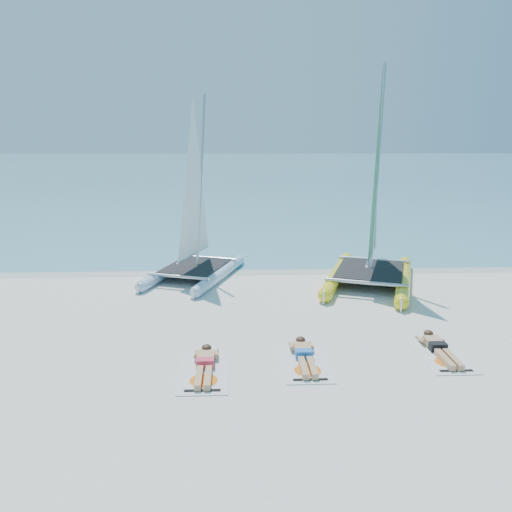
{
  "coord_description": "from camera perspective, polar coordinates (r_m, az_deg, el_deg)",
  "views": [
    {
      "loc": [
        -1.55,
        -11.91,
        4.76
      ],
      "look_at": [
        -1.0,
        1.2,
        1.57
      ],
      "focal_mm": 35.0,
      "sensor_mm": 36.0,
      "label": 1
    }
  ],
  "objects": [
    {
      "name": "ground",
      "position": [
        12.92,
        4.7,
        -7.99
      ],
      "size": [
        140.0,
        140.0,
        0.0
      ],
      "primitive_type": "plane",
      "color": "silver",
      "rests_on": "ground"
    },
    {
      "name": "sea",
      "position": [
        75.08,
        -1.23,
        10.05
      ],
      "size": [
        140.0,
        115.0,
        0.01
      ],
      "primitive_type": "cube",
      "color": "#77C0C6",
      "rests_on": "ground"
    },
    {
      "name": "wet_sand_strip",
      "position": [
        18.12,
        2.59,
        -1.56
      ],
      "size": [
        140.0,
        1.4,
        0.01
      ],
      "primitive_type": "cube",
      "color": "beige",
      "rests_on": "ground"
    },
    {
      "name": "catamaran_blue",
      "position": [
        16.93,
        -7.05,
        3.8
      ],
      "size": [
        3.6,
        5.09,
        6.31
      ],
      "rotation": [
        0.0,
        0.0,
        -0.33
      ],
      "color": "silver",
      "rests_on": "ground"
    },
    {
      "name": "catamaran_yellow",
      "position": [
        16.92,
        13.4,
        4.95
      ],
      "size": [
        4.22,
        5.9,
        7.3
      ],
      "rotation": [
        0.0,
        0.0,
        -0.35
      ],
      "color": "yellow",
      "rests_on": "ground"
    },
    {
      "name": "towel_a",
      "position": [
        10.56,
        -5.89,
        -13.14
      ],
      "size": [
        1.0,
        1.85,
        0.02
      ],
      "primitive_type": "cube",
      "color": "silver",
      "rests_on": "ground"
    },
    {
      "name": "sunbather_a",
      "position": [
        10.68,
        -5.85,
        -12.16
      ],
      "size": [
        0.37,
        1.73,
        0.26
      ],
      "color": "tan",
      "rests_on": "towel_a"
    },
    {
      "name": "towel_b",
      "position": [
        10.95,
        5.66,
        -12.12
      ],
      "size": [
        1.0,
        1.85,
        0.02
      ],
      "primitive_type": "cube",
      "color": "silver",
      "rests_on": "ground"
    },
    {
      "name": "sunbather_b",
      "position": [
        11.07,
        5.53,
        -11.18
      ],
      "size": [
        0.37,
        1.73,
        0.26
      ],
      "color": "tan",
      "rests_on": "towel_b"
    },
    {
      "name": "towel_c",
      "position": [
        11.98,
        20.45,
        -10.62
      ],
      "size": [
        1.0,
        1.85,
        0.02
      ],
      "primitive_type": "cube",
      "color": "silver",
      "rests_on": "ground"
    },
    {
      "name": "sunbather_c",
      "position": [
        12.1,
        20.14,
        -9.78
      ],
      "size": [
        0.37,
        1.73,
        0.26
      ],
      "color": "tan",
      "rests_on": "towel_c"
    }
  ]
}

